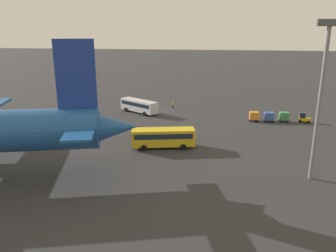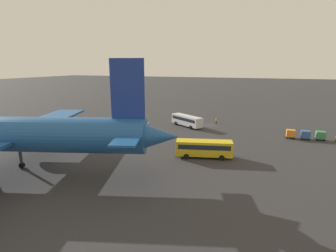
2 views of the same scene
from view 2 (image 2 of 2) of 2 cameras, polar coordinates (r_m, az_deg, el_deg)
The scene contains 7 objects.
ground_plane at distance 76.69m, azimuth 8.82°, elevation 0.23°, with size 600.00×600.00×0.00m, color #2D2D30.
shuttle_bus_near at distance 73.88m, azimuth 4.12°, elevation 1.32°, with size 10.29×7.95×3.05m.
shuttle_bus_far at distance 49.44m, azimuth 7.85°, elevation -4.64°, with size 10.73×5.24×3.19m.
worker_person at distance 78.54m, azimuth 10.45°, elevation 1.12°, with size 0.38×0.38×1.74m.
cargo_cart_green at distance 69.71m, azimuth 30.26°, elevation -1.72°, with size 2.07×1.77×2.06m.
cargo_cart_blue at distance 68.69m, azimuth 27.75°, elevation -1.64°, with size 2.07×1.77×2.06m.
cargo_cart_orange at distance 68.18m, azimuth 25.15°, elevation -1.47°, with size 2.07×1.77×2.06m.
Camera 2 is at (-15.24, 73.24, 16.88)m, focal length 28.00 mm.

